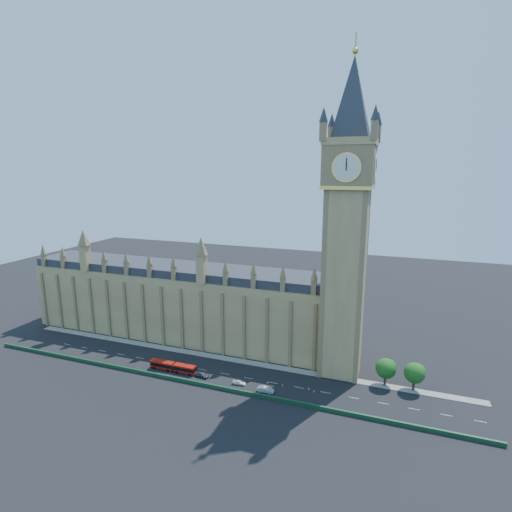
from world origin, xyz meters
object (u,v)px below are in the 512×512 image
(red_bus, at_px, (173,367))
(car_white, at_px, (240,383))
(car_silver, at_px, (265,390))
(car_grey, at_px, (202,375))

(red_bus, distance_m, car_white, 23.31)
(car_silver, xyz_separation_m, car_white, (-8.68, 1.31, -0.22))
(red_bus, height_order, car_grey, red_bus)
(car_silver, bearing_deg, car_white, 83.66)
(car_silver, relative_size, car_white, 1.21)
(car_silver, distance_m, car_white, 8.78)
(red_bus, relative_size, car_silver, 3.18)
(car_grey, distance_m, car_silver, 21.52)
(red_bus, height_order, car_white, red_bus)
(red_bus, xyz_separation_m, car_silver, (31.98, -1.82, -0.59))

